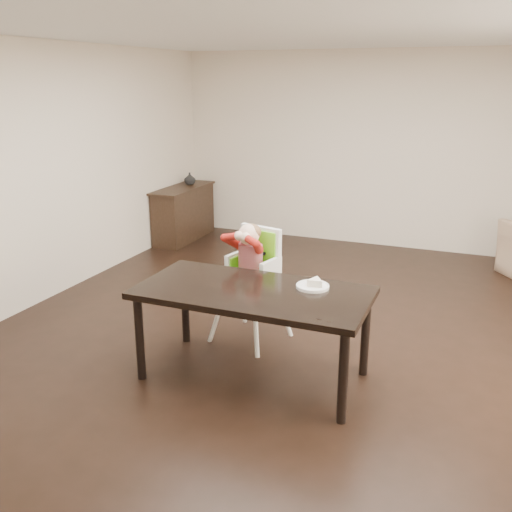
{
  "coord_description": "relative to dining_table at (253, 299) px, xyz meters",
  "views": [
    {
      "loc": [
        1.32,
        -4.55,
        2.32
      ],
      "look_at": [
        -0.44,
        -0.21,
        0.85
      ],
      "focal_mm": 40.0,
      "sensor_mm": 36.0,
      "label": 1
    }
  ],
  "objects": [
    {
      "name": "ground",
      "position": [
        0.25,
        0.73,
        -0.67
      ],
      "size": [
        7.0,
        7.0,
        0.0
      ],
      "primitive_type": "plane",
      "color": "black",
      "rests_on": "ground"
    },
    {
      "name": "room_walls",
      "position": [
        0.25,
        0.73,
        1.18
      ],
      "size": [
        6.02,
        7.02,
        2.71
      ],
      "color": "beige",
      "rests_on": "ground"
    },
    {
      "name": "dining_table",
      "position": [
        0.0,
        0.0,
        0.0
      ],
      "size": [
        1.8,
        0.9,
        0.75
      ],
      "color": "black",
      "rests_on": "ground"
    },
    {
      "name": "high_chair",
      "position": [
        -0.28,
        0.66,
        0.11
      ],
      "size": [
        0.55,
        0.55,
        1.1
      ],
      "rotation": [
        0.0,
        0.0,
        -0.24
      ],
      "color": "white",
      "rests_on": "ground"
    },
    {
      "name": "plate",
      "position": [
        0.42,
        0.21,
        0.11
      ],
      "size": [
        0.33,
        0.33,
        0.07
      ],
      "rotation": [
        0.0,
        0.0,
        -0.34
      ],
      "color": "white",
      "rests_on": "dining_table"
    },
    {
      "name": "sideboard",
      "position": [
        -2.53,
        3.43,
        -0.27
      ],
      "size": [
        0.44,
        1.26,
        0.79
      ],
      "color": "black",
      "rests_on": "ground"
    },
    {
      "name": "vase",
      "position": [
        -2.53,
        3.65,
        0.2
      ],
      "size": [
        0.19,
        0.2,
        0.17
      ],
      "primitive_type": "imported",
      "rotation": [
        0.0,
        0.0,
        -0.14
      ],
      "color": "#99999E",
      "rests_on": "sideboard"
    }
  ]
}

